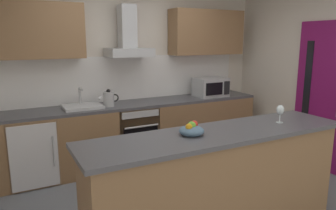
% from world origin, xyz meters
% --- Properties ---
extents(ground, '(5.45, 4.54, 0.02)m').
position_xyz_m(ground, '(0.00, 0.00, -0.01)').
color(ground, slate).
extents(wall_back, '(5.45, 0.12, 2.60)m').
position_xyz_m(wall_back, '(0.00, 1.83, 1.30)').
color(wall_back, silver).
rests_on(wall_back, ground).
extents(wall_right, '(0.12, 4.54, 2.60)m').
position_xyz_m(wall_right, '(2.29, 0.00, 1.30)').
color(wall_right, silver).
rests_on(wall_right, ground).
extents(backsplash_tile, '(3.79, 0.02, 0.66)m').
position_xyz_m(backsplash_tile, '(0.00, 1.76, 1.23)').
color(backsplash_tile, white).
extents(counter_back, '(3.92, 0.60, 0.90)m').
position_xyz_m(counter_back, '(0.00, 1.45, 0.45)').
color(counter_back, olive).
rests_on(counter_back, ground).
extents(counter_island, '(2.58, 0.64, 0.99)m').
position_xyz_m(counter_island, '(0.01, -0.55, 0.50)').
color(counter_island, olive).
rests_on(counter_island, ground).
extents(upper_cabinets, '(3.87, 0.32, 0.70)m').
position_xyz_m(upper_cabinets, '(-0.00, 1.60, 1.91)').
color(upper_cabinets, olive).
extents(side_door, '(0.08, 0.85, 2.05)m').
position_xyz_m(side_door, '(2.21, 0.08, 1.03)').
color(side_door, '#7A1456').
rests_on(side_door, ground).
extents(oven, '(0.60, 0.62, 0.80)m').
position_xyz_m(oven, '(-0.06, 1.43, 0.46)').
color(oven, slate).
rests_on(oven, ground).
extents(refrigerator, '(0.58, 0.60, 0.85)m').
position_xyz_m(refrigerator, '(-1.44, 1.42, 0.43)').
color(refrigerator, white).
rests_on(refrigerator, ground).
extents(microwave, '(0.50, 0.38, 0.30)m').
position_xyz_m(microwave, '(1.27, 1.40, 1.05)').
color(microwave, '#B7BABC').
rests_on(microwave, counter_back).
extents(sink, '(0.50, 0.40, 0.26)m').
position_xyz_m(sink, '(-0.77, 1.44, 0.93)').
color(sink, silver).
rests_on(sink, counter_back).
extents(kettle, '(0.29, 0.15, 0.24)m').
position_xyz_m(kettle, '(-0.42, 1.39, 1.01)').
color(kettle, '#B7BABC').
rests_on(kettle, counter_back).
extents(range_hood, '(0.62, 0.45, 0.72)m').
position_xyz_m(range_hood, '(-0.06, 1.55, 1.79)').
color(range_hood, '#B7BABC').
extents(wine_glass, '(0.08, 0.08, 0.18)m').
position_xyz_m(wine_glass, '(0.73, -0.57, 1.11)').
color(wine_glass, silver).
rests_on(wine_glass, counter_island).
extents(fruit_bowl, '(0.22, 0.22, 0.13)m').
position_xyz_m(fruit_bowl, '(-0.27, -0.52, 1.03)').
color(fruit_bowl, slate).
rests_on(fruit_bowl, counter_island).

